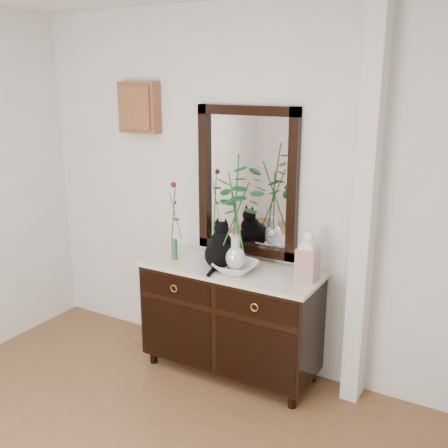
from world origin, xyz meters
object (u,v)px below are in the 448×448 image
Objects in this scene: lotus_bowl at (235,267)px; ginger_jar at (308,255)px; cat at (219,245)px; sideboard at (231,314)px.

lotus_bowl is 0.85× the size of ginger_jar.
cat is at bearing 166.92° from lotus_bowl.
ginger_jar reaches higher than cat.
sideboard is 0.43m from lotus_bowl.
lotus_bowl reaches higher than sideboard.
cat is (-0.08, -0.04, 0.54)m from sideboard.
cat is 0.20m from lotus_bowl.
sideboard is at bearing -176.00° from ginger_jar.
sideboard is at bearing 136.97° from lotus_bowl.
cat is 0.65m from ginger_jar.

